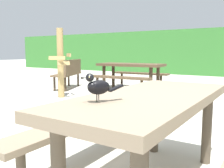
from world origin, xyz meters
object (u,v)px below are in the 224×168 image
object	(u,v)px
picnic_table_mid_left	(131,70)
bird_grackle	(97,86)
park_bench_side	(70,72)
picnic_table_foreground	(150,118)

from	to	relation	value
picnic_table_mid_left	bird_grackle	bearing A→B (deg)	-63.33
bird_grackle	park_bench_side	distance (m)	5.88
bird_grackle	picnic_table_foreground	bearing A→B (deg)	73.43
park_bench_side	bird_grackle	bearing A→B (deg)	-45.79
picnic_table_foreground	park_bench_side	bearing A→B (deg)	138.63
park_bench_side	picnic_table_mid_left	bearing A→B (deg)	22.87
bird_grackle	picnic_table_mid_left	world-z (taller)	bird_grackle
picnic_table_foreground	bird_grackle	xyz separation A→B (m)	(-0.14, -0.48, 0.29)
picnic_table_foreground	park_bench_side	size ratio (longest dim) A/B	1.23
picnic_table_foreground	picnic_table_mid_left	size ratio (longest dim) A/B	0.98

